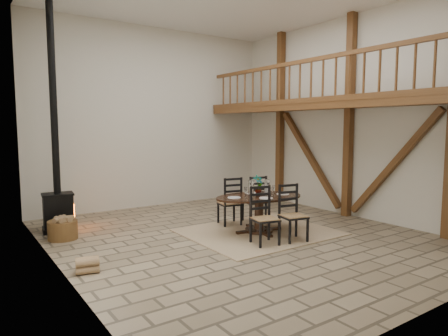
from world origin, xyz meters
TOP-DOWN VIEW (x-y plane):
  - ground at (0.00, 0.00)m, footprint 8.00×8.00m
  - room_shell at (1.19, 0.00)m, footprint 7.02×8.02m
  - rug at (0.52, 0.01)m, footprint 3.00×2.50m
  - dining_table at (0.52, 0.01)m, footprint 2.12×2.31m
  - wood_stove at (-2.98, 2.56)m, footprint 0.70×0.57m
  - log_basket at (-3.05, 1.87)m, footprint 0.58×0.58m
  - log_stack at (-3.18, -0.31)m, footprint 0.39×0.31m

SIDE VIEW (x-z plane):
  - ground at x=0.00m, z-range 0.00..0.00m
  - rug at x=0.52m, z-range 0.00..0.02m
  - log_stack at x=-3.18m, z-range 0.00..0.24m
  - log_basket at x=-3.05m, z-range -0.03..0.45m
  - dining_table at x=0.52m, z-range -0.17..1.07m
  - wood_stove at x=-2.98m, z-range -1.37..3.63m
  - room_shell at x=1.19m, z-range 0.51..5.52m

